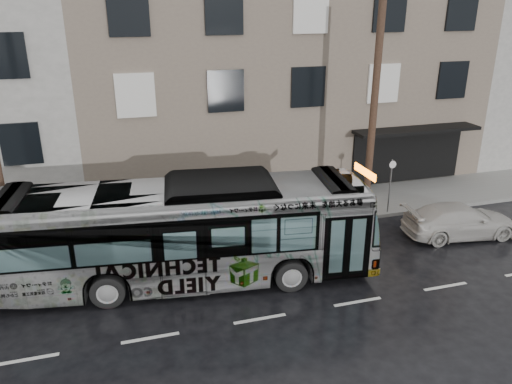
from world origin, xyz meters
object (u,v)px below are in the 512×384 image
at_px(utility_pole_front, 373,112).
at_px(sign_post, 390,186).
at_px(bus, 184,232).
at_px(white_sedan, 460,220).

bearing_deg(utility_pole_front, sign_post, 0.00).
xyz_separation_m(utility_pole_front, bus, (-8.21, -2.89, -2.90)).
bearing_deg(sign_post, utility_pole_front, 180.00).
relative_size(sign_post, bus, 0.19).
xyz_separation_m(sign_post, bus, (-9.31, -2.89, 0.40)).
bearing_deg(white_sedan, sign_post, 38.53).
relative_size(sign_post, white_sedan, 0.53).
xyz_separation_m(utility_pole_front, sign_post, (1.10, 0.00, -3.30)).
relative_size(utility_pole_front, white_sedan, 1.98).
bearing_deg(bus, utility_pole_front, -63.67).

